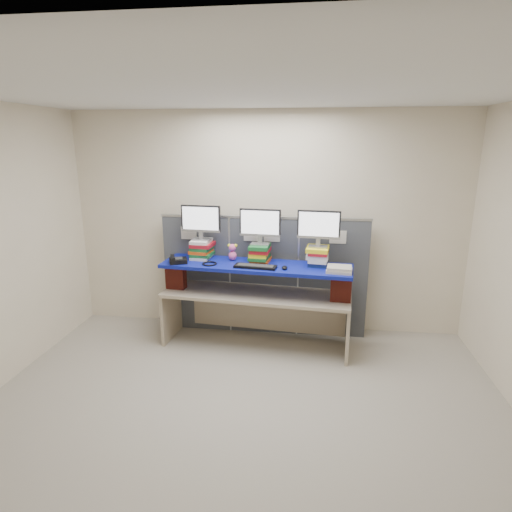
# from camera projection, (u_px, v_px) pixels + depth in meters

# --- Properties ---
(room) EXTENTS (5.00, 4.00, 2.80)m
(room) POSITION_uv_depth(u_px,v_px,m) (241.00, 268.00, 3.56)
(room) COLOR beige
(room) RESTS_ON ground
(cubicle_partition) EXTENTS (2.60, 0.06, 1.53)m
(cubicle_partition) POSITION_uv_depth(u_px,v_px,m) (264.00, 275.00, 5.42)
(cubicle_partition) COLOR #3D4148
(cubicle_partition) RESTS_ON ground
(desk) EXTENTS (2.27, 0.85, 0.68)m
(desk) POSITION_uv_depth(u_px,v_px,m) (256.00, 303.00, 5.11)
(desk) COLOR tan
(desk) RESTS_ON ground
(brick_pier_left) EXTENTS (0.24, 0.15, 0.31)m
(brick_pier_left) POSITION_uv_depth(u_px,v_px,m) (176.00, 276.00, 5.20)
(brick_pier_left) COLOR maroon
(brick_pier_left) RESTS_ON desk
(brick_pier_right) EXTENTS (0.24, 0.15, 0.31)m
(brick_pier_right) POSITION_uv_depth(u_px,v_px,m) (341.00, 288.00, 4.78)
(brick_pier_right) COLOR maroon
(brick_pier_right) RESTS_ON desk
(blue_board) EXTENTS (2.26, 0.76, 0.04)m
(blue_board) POSITION_uv_depth(u_px,v_px,m) (256.00, 266.00, 4.99)
(blue_board) COLOR navy
(blue_board) RESTS_ON brick_pier_left
(book_stack_left) EXTENTS (0.29, 0.32, 0.23)m
(book_stack_left) POSITION_uv_depth(u_px,v_px,m) (202.00, 249.00, 5.22)
(book_stack_left) COLOR silver
(book_stack_left) RESTS_ON blue_board
(book_stack_center) EXTENTS (0.26, 0.33, 0.21)m
(book_stack_center) POSITION_uv_depth(u_px,v_px,m) (260.00, 253.00, 5.07)
(book_stack_center) COLOR #DB4C14
(book_stack_center) RESTS_ON blue_board
(book_stack_right) EXTENTS (0.27, 0.32, 0.22)m
(book_stack_right) POSITION_uv_depth(u_px,v_px,m) (318.00, 256.00, 4.93)
(book_stack_right) COLOR #122150
(book_stack_right) RESTS_ON blue_board
(monitor_left) EXTENTS (0.49, 0.16, 0.42)m
(monitor_left) POSITION_uv_depth(u_px,v_px,m) (201.00, 220.00, 5.12)
(monitor_left) COLOR #959499
(monitor_left) RESTS_ON book_stack_left
(monitor_center) EXTENTS (0.49, 0.16, 0.42)m
(monitor_center) POSITION_uv_depth(u_px,v_px,m) (260.00, 225.00, 4.98)
(monitor_center) COLOR #959499
(monitor_center) RESTS_ON book_stack_center
(monitor_right) EXTENTS (0.49, 0.16, 0.42)m
(monitor_right) POSITION_uv_depth(u_px,v_px,m) (319.00, 226.00, 4.83)
(monitor_right) COLOR #959499
(monitor_right) RESTS_ON book_stack_right
(keyboard) EXTENTS (0.50, 0.22, 0.03)m
(keyboard) POSITION_uv_depth(u_px,v_px,m) (255.00, 266.00, 4.85)
(keyboard) COLOR black
(keyboard) RESTS_ON blue_board
(mouse) EXTENTS (0.07, 0.12, 0.04)m
(mouse) POSITION_uv_depth(u_px,v_px,m) (285.00, 268.00, 4.80)
(mouse) COLOR black
(mouse) RESTS_ON blue_board
(desk_phone) EXTENTS (0.26, 0.24, 0.09)m
(desk_phone) POSITION_uv_depth(u_px,v_px,m) (177.00, 260.00, 5.04)
(desk_phone) COLOR black
(desk_phone) RESTS_ON blue_board
(headset) EXTENTS (0.18, 0.18, 0.02)m
(headset) POSITION_uv_depth(u_px,v_px,m) (210.00, 264.00, 4.98)
(headset) COLOR black
(headset) RESTS_ON blue_board
(plush_toy) EXTENTS (0.12, 0.09, 0.20)m
(plush_toy) POSITION_uv_depth(u_px,v_px,m) (233.00, 252.00, 5.13)
(plush_toy) COLOR #EE5AA3
(plush_toy) RESTS_ON blue_board
(binder_stack) EXTENTS (0.29, 0.25, 0.07)m
(binder_stack) POSITION_uv_depth(u_px,v_px,m) (339.00, 269.00, 4.68)
(binder_stack) COLOR beige
(binder_stack) RESTS_ON blue_board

